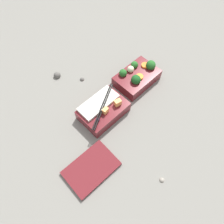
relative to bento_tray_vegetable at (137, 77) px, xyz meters
The scene contains 7 objects.
ground_plane 0.11m from the bento_tray_vegetable, ahead, with size 3.00×3.00×0.00m, color slate.
bento_tray_vegetable is the anchor object (origin of this frame).
bento_tray_rice 0.22m from the bento_tray_vegetable, ahead, with size 0.20×0.13×0.07m.
bento_lid 0.44m from the bento_tray_vegetable, 20.96° to the left, with size 0.18×0.12×0.01m, color maroon.
pebble_0 0.24m from the bento_tray_vegetable, 46.27° to the right, with size 0.02×0.02×0.02m, color #595651.
pebble_1 0.44m from the bento_tray_vegetable, 54.11° to the left, with size 0.02×0.02×0.02m, color gray.
pebble_2 0.36m from the bento_tray_vegetable, 48.69° to the right, with size 0.03×0.03×0.03m, color #595651.
Camera 1 is at (0.40, 0.35, 0.77)m, focal length 35.00 mm.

